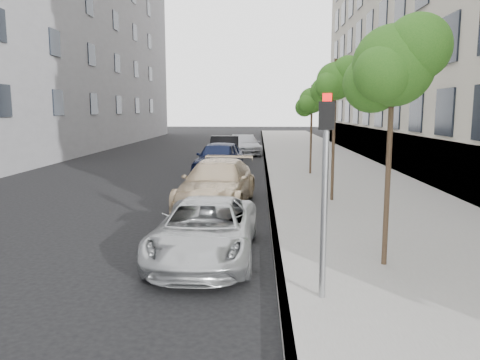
# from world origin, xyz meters

# --- Properties ---
(ground) EXTENTS (160.00, 160.00, 0.00)m
(ground) POSITION_xyz_m (0.00, 0.00, 0.00)
(ground) COLOR black
(ground) RESTS_ON ground
(sidewalk) EXTENTS (6.40, 72.00, 0.14)m
(sidewalk) POSITION_xyz_m (4.30, 24.00, 0.07)
(sidewalk) COLOR gray
(sidewalk) RESTS_ON ground
(curb) EXTENTS (0.15, 72.00, 0.14)m
(curb) POSITION_xyz_m (1.18, 24.00, 0.07)
(curb) COLOR #9E9B93
(curb) RESTS_ON ground
(tree_near) EXTENTS (1.80, 1.60, 4.63)m
(tree_near) POSITION_xyz_m (3.23, 1.50, 3.88)
(tree_near) COLOR #38281C
(tree_near) RESTS_ON sidewalk
(tree_mid) EXTENTS (1.59, 1.39, 4.63)m
(tree_mid) POSITION_xyz_m (3.23, 8.00, 3.98)
(tree_mid) COLOR #38281C
(tree_mid) RESTS_ON sidewalk
(tree_far) EXTENTS (1.56, 1.36, 4.14)m
(tree_far) POSITION_xyz_m (3.23, 14.50, 3.50)
(tree_far) COLOR #38281C
(tree_far) RESTS_ON sidewalk
(signal_pole) EXTENTS (0.26, 0.21, 3.19)m
(signal_pole) POSITION_xyz_m (1.79, -0.16, 2.13)
(signal_pole) COLOR #939699
(signal_pole) RESTS_ON sidewalk
(minivan) EXTENTS (2.14, 4.44, 1.22)m
(minivan) POSITION_xyz_m (-0.33, 2.16, 0.61)
(minivan) COLOR #AEB1B2
(minivan) RESTS_ON ground
(suv) EXTENTS (2.57, 5.27, 1.48)m
(suv) POSITION_xyz_m (-0.55, 7.49, 0.74)
(suv) COLOR beige
(suv) RESTS_ON ground
(sedan_blue) EXTENTS (2.39, 4.93, 1.62)m
(sedan_blue) POSITION_xyz_m (-1.09, 14.68, 0.81)
(sedan_blue) COLOR #111939
(sedan_blue) RESTS_ON ground
(sedan_black) EXTENTS (1.87, 4.78, 1.55)m
(sedan_black) POSITION_xyz_m (-1.21, 20.01, 0.78)
(sedan_black) COLOR black
(sedan_black) RESTS_ON ground
(sedan_rear) EXTENTS (2.46, 4.80, 1.33)m
(sedan_rear) POSITION_xyz_m (-0.10, 25.27, 0.67)
(sedan_rear) COLOR #B0B3B9
(sedan_rear) RESTS_ON ground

